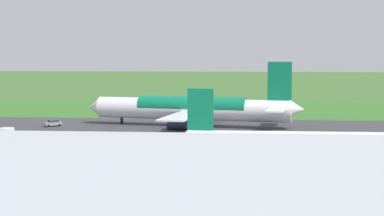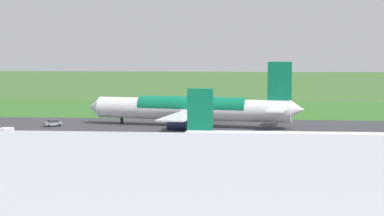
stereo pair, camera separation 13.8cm
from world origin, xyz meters
TOP-DOWN VIEW (x-y plane):
  - ground_plane at (0.00, 0.00)m, footprint 800.00×800.00m
  - runway_asphalt at (0.00, 0.00)m, footprint 600.00×31.97m
  - apron_concrete at (0.00, 48.95)m, footprint 440.00×110.00m
  - grass_verge_foreground at (0.00, -34.84)m, footprint 600.00×80.00m
  - airliner_main at (9.90, 0.07)m, footprint 53.95×44.38m
  - airliner_parked_mid at (-11.27, 47.14)m, footprint 41.37×33.75m
  - service_truck_baggage at (46.24, 28.40)m, footprint 3.24×6.11m
  - service_car_followme at (43.94, 3.18)m, footprint 4.36×4.11m
  - service_car_ops at (-24.14, 27.23)m, footprint 4.40×2.36m
  - no_stopping_sign at (-13.95, -33.58)m, footprint 0.60×0.10m
  - traffic_cone_orange at (-10.81, -32.58)m, footprint 0.40×0.40m

SIDE VIEW (x-z plane):
  - ground_plane at x=0.00m, z-range 0.00..0.00m
  - grass_verge_foreground at x=0.00m, z-range 0.00..0.04m
  - apron_concrete at x=0.00m, z-range 0.00..0.05m
  - runway_asphalt at x=0.00m, z-range 0.00..0.06m
  - traffic_cone_orange at x=-10.81m, z-range 0.00..0.55m
  - service_car_followme at x=43.94m, z-range 0.03..1.65m
  - service_car_ops at x=-24.14m, z-range 0.03..1.65m
  - no_stopping_sign at x=-13.95m, z-range 0.22..2.46m
  - service_truck_baggage at x=46.24m, z-range 0.08..2.73m
  - airliner_parked_mid at x=-11.27m, z-range -2.75..9.37m
  - airliner_main at x=9.90m, z-range -3.59..12.29m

